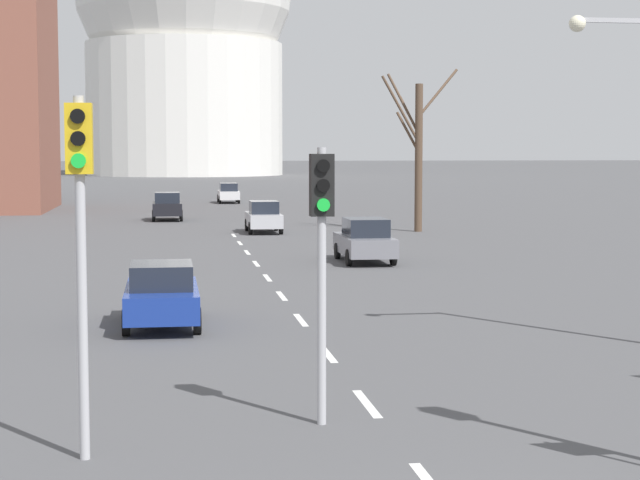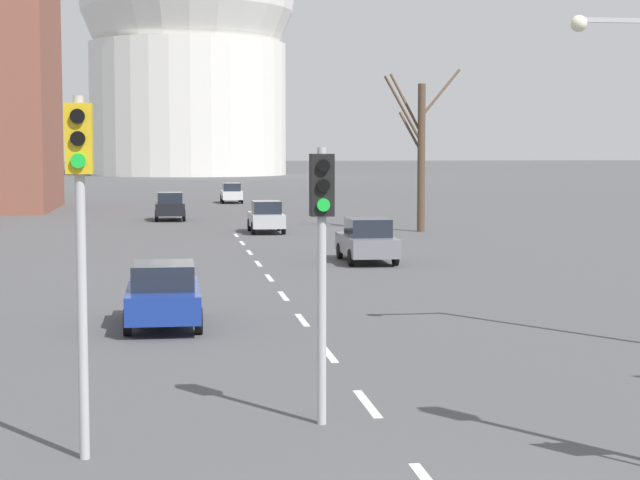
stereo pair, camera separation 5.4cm
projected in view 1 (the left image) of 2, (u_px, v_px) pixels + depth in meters
lane_stripe_1 at (367, 403)px, 18.10m from camera, size 0.16×2.00×0.01m
lane_stripe_2 at (327, 353)px, 22.54m from camera, size 0.16×2.00×0.01m
lane_stripe_3 at (301, 320)px, 26.98m from camera, size 0.16×2.00×0.01m
lane_stripe_4 at (282, 296)px, 31.42m from camera, size 0.16×2.00×0.01m
lane_stripe_5 at (267, 278)px, 35.86m from camera, size 0.16×2.00×0.01m
lane_stripe_6 at (256, 264)px, 40.29m from camera, size 0.16×2.00×0.01m
lane_stripe_7 at (247, 252)px, 44.73m from camera, size 0.16×2.00×0.01m
lane_stripe_8 at (240, 243)px, 49.17m from camera, size 0.16×2.00×0.01m
lane_stripe_9 at (234, 235)px, 53.61m from camera, size 0.16×2.00×0.01m
traffic_signal_near_left at (80, 208)px, 14.57m from camera, size 0.36×0.34×5.03m
traffic_signal_centre_tall at (322, 231)px, 16.50m from camera, size 0.36×0.34×4.33m
street_lamp_right at (639, 141)px, 23.18m from camera, size 2.13×0.36×7.16m
sedan_near_left at (167, 206)px, 64.92m from camera, size 1.82×3.85×1.71m
sedan_near_right at (162, 294)px, 25.94m from camera, size 1.82×4.08×1.57m
sedan_mid_centre at (228, 193)px, 86.11m from camera, size 1.68×4.18×1.61m
sedan_far_left at (365, 240)px, 40.77m from camera, size 1.86×4.27×1.70m
sedan_far_right at (264, 217)px, 55.28m from camera, size 1.73×3.97×1.66m
bare_tree_right_near at (417, 147)px, 55.94m from camera, size 4.46×2.24×8.63m
capitol_dome at (184, 25)px, 180.01m from camera, size 36.79×36.79×51.96m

